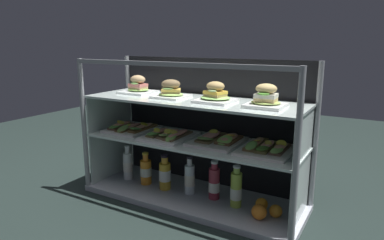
{
  "coord_description": "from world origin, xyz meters",
  "views": [
    {
      "loc": [
        0.97,
        -1.69,
        0.94
      ],
      "look_at": [
        0.0,
        0.0,
        0.5
      ],
      "focal_mm": 32.36,
      "sensor_mm": 36.0,
      "label": 1
    }
  ],
  "objects_px": {
    "plated_roll_sandwich_far_right": "(171,91)",
    "juice_bottle_front_fourth": "(128,165)",
    "plated_roll_sandwich_center": "(138,87)",
    "orange_fruit_rolled_forward": "(276,211)",
    "open_sandwich_tray_near_right_corner": "(218,139)",
    "juice_bottle_back_center": "(190,178)",
    "juice_bottle_front_second": "(236,190)",
    "plated_roll_sandwich_left_of_center": "(266,99)",
    "juice_bottle_near_post": "(146,171)",
    "juice_bottle_front_left_end": "(165,175)",
    "juice_bottle_front_middle": "(214,183)",
    "plated_roll_sandwich_right_of_center": "(215,95)",
    "orange_fruit_beside_bottles": "(259,212)",
    "open_sandwich_tray_mid_right": "(266,148)",
    "open_sandwich_tray_far_left": "(131,128)",
    "open_sandwich_tray_left_of_center": "(169,135)",
    "orange_fruit_near_left_post": "(262,204)"
  },
  "relations": [
    {
      "from": "plated_roll_sandwich_center",
      "to": "open_sandwich_tray_mid_right",
      "type": "relative_size",
      "value": 0.63
    },
    {
      "from": "juice_bottle_near_post",
      "to": "juice_bottle_front_left_end",
      "type": "bearing_deg",
      "value": -2.96
    },
    {
      "from": "juice_bottle_near_post",
      "to": "juice_bottle_front_second",
      "type": "xyz_separation_m",
      "value": [
        0.63,
        -0.01,
        0.01
      ]
    },
    {
      "from": "juice_bottle_front_left_end",
      "to": "juice_bottle_back_center",
      "type": "distance_m",
      "value": 0.17
    },
    {
      "from": "plated_roll_sandwich_center",
      "to": "orange_fruit_rolled_forward",
      "type": "distance_m",
      "value": 1.12
    },
    {
      "from": "plated_roll_sandwich_left_of_center",
      "to": "juice_bottle_front_second",
      "type": "bearing_deg",
      "value": 176.77
    },
    {
      "from": "juice_bottle_front_middle",
      "to": "juice_bottle_front_second",
      "type": "height_order",
      "value": "juice_bottle_front_second"
    },
    {
      "from": "open_sandwich_tray_near_right_corner",
      "to": "orange_fruit_beside_bottles",
      "type": "height_order",
      "value": "open_sandwich_tray_near_right_corner"
    },
    {
      "from": "plated_roll_sandwich_far_right",
      "to": "juice_bottle_front_fourth",
      "type": "xyz_separation_m",
      "value": [
        -0.35,
        -0.0,
        -0.53
      ]
    },
    {
      "from": "juice_bottle_front_middle",
      "to": "open_sandwich_tray_far_left",
      "type": "bearing_deg",
      "value": -178.15
    },
    {
      "from": "plated_roll_sandwich_center",
      "to": "plated_roll_sandwich_far_right",
      "type": "bearing_deg",
      "value": -9.41
    },
    {
      "from": "open_sandwich_tray_left_of_center",
      "to": "juice_bottle_near_post",
      "type": "bearing_deg",
      "value": 173.78
    },
    {
      "from": "juice_bottle_front_fourth",
      "to": "juice_bottle_back_center",
      "type": "distance_m",
      "value": 0.48
    },
    {
      "from": "orange_fruit_beside_bottles",
      "to": "juice_bottle_front_fourth",
      "type": "bearing_deg",
      "value": 174.84
    },
    {
      "from": "plated_roll_sandwich_right_of_center",
      "to": "open_sandwich_tray_near_right_corner",
      "type": "distance_m",
      "value": 0.26
    },
    {
      "from": "juice_bottle_front_second",
      "to": "orange_fruit_beside_bottles",
      "type": "bearing_deg",
      "value": -24.77
    },
    {
      "from": "open_sandwich_tray_mid_right",
      "to": "orange_fruit_rolled_forward",
      "type": "height_order",
      "value": "open_sandwich_tray_mid_right"
    },
    {
      "from": "juice_bottle_front_fourth",
      "to": "juice_bottle_near_post",
      "type": "bearing_deg",
      "value": -1.85
    },
    {
      "from": "open_sandwich_tray_left_of_center",
      "to": "juice_bottle_front_left_end",
      "type": "distance_m",
      "value": 0.27
    },
    {
      "from": "plated_roll_sandwich_right_of_center",
      "to": "orange_fruit_rolled_forward",
      "type": "relative_size",
      "value": 2.88
    },
    {
      "from": "plated_roll_sandwich_far_right",
      "to": "juice_bottle_front_middle",
      "type": "relative_size",
      "value": 0.81
    },
    {
      "from": "plated_roll_sandwich_left_of_center",
      "to": "open_sandwich_tray_near_right_corner",
      "type": "distance_m",
      "value": 0.39
    },
    {
      "from": "plated_roll_sandwich_right_of_center",
      "to": "orange_fruit_rolled_forward",
      "type": "distance_m",
      "value": 0.69
    },
    {
      "from": "plated_roll_sandwich_center",
      "to": "orange_fruit_beside_bottles",
      "type": "xyz_separation_m",
      "value": [
        0.88,
        -0.14,
        -0.58
      ]
    },
    {
      "from": "juice_bottle_near_post",
      "to": "juice_bottle_front_left_end",
      "type": "height_order",
      "value": "juice_bottle_front_left_end"
    },
    {
      "from": "open_sandwich_tray_near_right_corner",
      "to": "juice_bottle_front_middle",
      "type": "height_order",
      "value": "open_sandwich_tray_near_right_corner"
    },
    {
      "from": "juice_bottle_front_second",
      "to": "orange_fruit_rolled_forward",
      "type": "xyz_separation_m",
      "value": [
        0.23,
        -0.01,
        -0.07
      ]
    },
    {
      "from": "open_sandwich_tray_near_right_corner",
      "to": "juice_bottle_front_middle",
      "type": "relative_size",
      "value": 1.35
    },
    {
      "from": "open_sandwich_tray_mid_right",
      "to": "orange_fruit_rolled_forward",
      "type": "relative_size",
      "value": 4.57
    },
    {
      "from": "plated_roll_sandwich_left_of_center",
      "to": "juice_bottle_front_fourth",
      "type": "relative_size",
      "value": 0.82
    },
    {
      "from": "plated_roll_sandwich_right_of_center",
      "to": "juice_bottle_near_post",
      "type": "height_order",
      "value": "plated_roll_sandwich_right_of_center"
    },
    {
      "from": "open_sandwich_tray_far_left",
      "to": "plated_roll_sandwich_center",
      "type": "bearing_deg",
      "value": 61.62
    },
    {
      "from": "open_sandwich_tray_near_right_corner",
      "to": "plated_roll_sandwich_left_of_center",
      "type": "bearing_deg",
      "value": -9.63
    },
    {
      "from": "juice_bottle_front_fourth",
      "to": "juice_bottle_front_middle",
      "type": "bearing_deg",
      "value": 1.63
    },
    {
      "from": "juice_bottle_front_second",
      "to": "orange_fruit_rolled_forward",
      "type": "relative_size",
      "value": 3.5
    },
    {
      "from": "juice_bottle_front_middle",
      "to": "orange_fruit_beside_bottles",
      "type": "xyz_separation_m",
      "value": [
        0.31,
        -0.1,
        -0.05
      ]
    },
    {
      "from": "plated_roll_sandwich_far_right",
      "to": "juice_bottle_front_fourth",
      "type": "relative_size",
      "value": 0.82
    },
    {
      "from": "plated_roll_sandwich_center",
      "to": "orange_fruit_beside_bottles",
      "type": "bearing_deg",
      "value": -8.73
    },
    {
      "from": "orange_fruit_near_left_post",
      "to": "juice_bottle_near_post",
      "type": "bearing_deg",
      "value": -178.3
    },
    {
      "from": "juice_bottle_back_center",
      "to": "juice_bottle_front_second",
      "type": "height_order",
      "value": "juice_bottle_front_second"
    },
    {
      "from": "plated_roll_sandwich_far_right",
      "to": "orange_fruit_beside_bottles",
      "type": "height_order",
      "value": "plated_roll_sandwich_far_right"
    },
    {
      "from": "plated_roll_sandwich_far_right",
      "to": "juice_bottle_front_fourth",
      "type": "height_order",
      "value": "plated_roll_sandwich_far_right"
    },
    {
      "from": "plated_roll_sandwich_far_right",
      "to": "open_sandwich_tray_far_left",
      "type": "xyz_separation_m",
      "value": [
        -0.31,
        -0.0,
        -0.26
      ]
    },
    {
      "from": "open_sandwich_tray_near_right_corner",
      "to": "orange_fruit_rolled_forward",
      "type": "distance_m",
      "value": 0.49
    },
    {
      "from": "juice_bottle_front_second",
      "to": "open_sandwich_tray_mid_right",
      "type": "bearing_deg",
      "value": 7.88
    },
    {
      "from": "plated_roll_sandwich_far_right",
      "to": "juice_bottle_back_center",
      "type": "bearing_deg",
      "value": 2.65
    },
    {
      "from": "juice_bottle_near_post",
      "to": "juice_bottle_front_middle",
      "type": "distance_m",
      "value": 0.48
    },
    {
      "from": "open_sandwich_tray_near_right_corner",
      "to": "juice_bottle_back_center",
      "type": "height_order",
      "value": "open_sandwich_tray_near_right_corner"
    },
    {
      "from": "plated_roll_sandwich_far_right",
      "to": "juice_bottle_front_left_end",
      "type": "height_order",
      "value": "plated_roll_sandwich_far_right"
    },
    {
      "from": "plated_roll_sandwich_center",
      "to": "orange_fruit_rolled_forward",
      "type": "bearing_deg",
      "value": -4.34
    }
  ]
}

